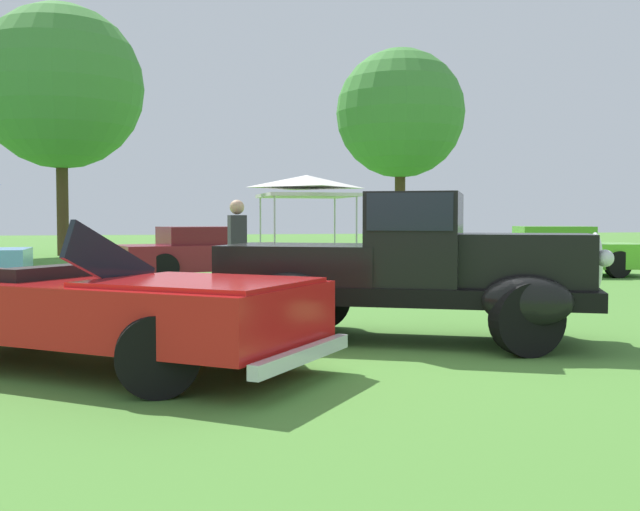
{
  "coord_description": "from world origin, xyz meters",
  "views": [
    {
      "loc": [
        -2.52,
        -7.78,
        1.4
      ],
      "look_at": [
        -0.19,
        1.53,
        0.94
      ],
      "focal_mm": 42.21,
      "sensor_mm": 36.0,
      "label": 1
    }
  ],
  "objects_px": {
    "feature_pickup_truck": "(409,266)",
    "spectator_between_cars": "(237,252)",
    "show_car_lime": "(558,251)",
    "canopy_tent_center_field": "(307,185)",
    "show_car_burgundy": "(206,253)",
    "neighbor_convertible": "(100,306)"
  },
  "relations": [
    {
      "from": "show_car_burgundy",
      "to": "neighbor_convertible",
      "type": "bearing_deg",
      "value": -100.77
    },
    {
      "from": "canopy_tent_center_field",
      "to": "feature_pickup_truck",
      "type": "bearing_deg",
      "value": -98.22
    },
    {
      "from": "show_car_lime",
      "to": "canopy_tent_center_field",
      "type": "relative_size",
      "value": 1.56
    },
    {
      "from": "feature_pickup_truck",
      "to": "spectator_between_cars",
      "type": "relative_size",
      "value": 2.6
    },
    {
      "from": "feature_pickup_truck",
      "to": "show_car_lime",
      "type": "relative_size",
      "value": 1.04
    },
    {
      "from": "spectator_between_cars",
      "to": "canopy_tent_center_field",
      "type": "height_order",
      "value": "canopy_tent_center_field"
    },
    {
      "from": "spectator_between_cars",
      "to": "show_car_burgundy",
      "type": "bearing_deg",
      "value": 88.5
    },
    {
      "from": "feature_pickup_truck",
      "to": "spectator_between_cars",
      "type": "distance_m",
      "value": 3.5
    },
    {
      "from": "neighbor_convertible",
      "to": "show_car_lime",
      "type": "height_order",
      "value": "neighbor_convertible"
    },
    {
      "from": "show_car_lime",
      "to": "feature_pickup_truck",
      "type": "bearing_deg",
      "value": -130.15
    },
    {
      "from": "feature_pickup_truck",
      "to": "show_car_burgundy",
      "type": "relative_size",
      "value": 1.01
    },
    {
      "from": "neighbor_convertible",
      "to": "show_car_lime",
      "type": "distance_m",
      "value": 14.04
    },
    {
      "from": "canopy_tent_center_field",
      "to": "show_car_burgundy",
      "type": "bearing_deg",
      "value": -130.58
    },
    {
      "from": "show_car_lime",
      "to": "canopy_tent_center_field",
      "type": "distance_m",
      "value": 7.62
    },
    {
      "from": "spectator_between_cars",
      "to": "neighbor_convertible",
      "type": "bearing_deg",
      "value": -115.38
    },
    {
      "from": "show_car_lime",
      "to": "canopy_tent_center_field",
      "type": "xyz_separation_m",
      "value": [
        -5.18,
        5.28,
        1.82
      ]
    },
    {
      "from": "show_car_lime",
      "to": "show_car_burgundy",
      "type": "bearing_deg",
      "value": 171.07
    },
    {
      "from": "show_car_lime",
      "to": "spectator_between_cars",
      "type": "relative_size",
      "value": 2.5
    },
    {
      "from": "feature_pickup_truck",
      "to": "show_car_lime",
      "type": "bearing_deg",
      "value": 49.85
    },
    {
      "from": "show_car_burgundy",
      "to": "spectator_between_cars",
      "type": "relative_size",
      "value": 2.56
    },
    {
      "from": "show_car_lime",
      "to": "spectator_between_cars",
      "type": "bearing_deg",
      "value": -148.4
    },
    {
      "from": "neighbor_convertible",
      "to": "spectator_between_cars",
      "type": "xyz_separation_m",
      "value": [
        1.84,
        3.88,
        0.33
      ]
    }
  ]
}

